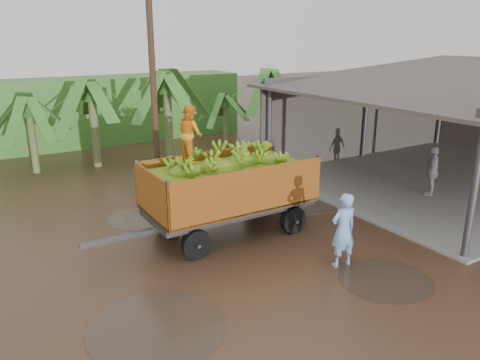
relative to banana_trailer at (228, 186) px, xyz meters
The scene contains 8 objects.
ground 2.03m from the banana_trailer, 120.68° to the right, with size 100.00×100.00×0.00m, color black.
packing_shed 11.14m from the banana_trailer, ahead, with size 12.78×10.80×4.76m.
hedge_north 15.08m from the banana_trailer, 100.28° to the left, with size 22.00×3.00×3.60m, color #2D661E.
banana_trailer is the anchor object (origin of this frame).
man_blue 3.76m from the banana_trailer, 66.94° to the right, with size 0.73×0.48×2.01m, color #75A0D6.
man_grey 8.25m from the banana_trailer, ahead, with size 1.13×0.47×1.93m, color gray.
utility_pole 6.24m from the banana_trailer, 90.55° to the left, with size 1.20×0.24×8.41m.
banana_plants 7.28m from the banana_trailer, 131.13° to the left, with size 24.45×20.68×4.32m.
Camera 1 is at (-5.92, -10.40, 5.84)m, focal length 35.00 mm.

